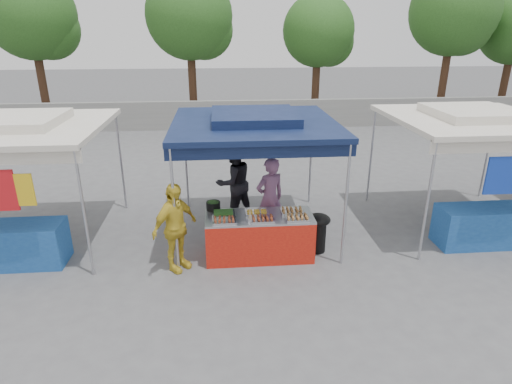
{
  "coord_description": "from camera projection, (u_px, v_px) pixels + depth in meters",
  "views": [
    {
      "loc": [
        -0.69,
        -7.3,
        4.12
      ],
      "look_at": [
        0.0,
        0.6,
        1.05
      ],
      "focal_mm": 30.0,
      "sensor_mm": 36.0,
      "label": 1
    }
  ],
  "objects": [
    {
      "name": "crate_right",
      "position": [
        276.0,
        232.0,
        8.82
      ],
      "size": [
        0.54,
        0.38,
        0.32
      ],
      "primitive_type": "cube",
      "color": "navy",
      "rests_on": "ground_plane"
    },
    {
      "name": "food_tray_fm",
      "position": [
        262.0,
        219.0,
        7.69
      ],
      "size": [
        0.42,
        0.3,
        0.07
      ],
      "color": "#B8B8BC",
      "rests_on": "vendor_table"
    },
    {
      "name": "neighbor_stall_right",
      "position": [
        477.0,
        160.0,
        8.65
      ],
      "size": [
        3.2,
        3.2,
        2.57
      ],
      "color": "#ACADB3",
      "rests_on": "ground_plane"
    },
    {
      "name": "crate_stacked",
      "position": [
        276.0,
        218.0,
        8.71
      ],
      "size": [
        0.53,
        0.37,
        0.32
      ],
      "primitive_type": "cube",
      "color": "navy",
      "rests_on": "crate_right"
    },
    {
      "name": "tree_3",
      "position": [
        456.0,
        15.0,
        19.29
      ],
      "size": [
        3.92,
        3.92,
        6.75
      ],
      "color": "#3B2417",
      "rests_on": "ground_plane"
    },
    {
      "name": "tree_2",
      "position": [
        321.0,
        34.0,
        19.53
      ],
      "size": [
        3.34,
        3.25,
        5.58
      ],
      "color": "#3B2417",
      "rests_on": "ground_plane"
    },
    {
      "name": "customer_person",
      "position": [
        175.0,
        228.0,
        7.51
      ],
      "size": [
        0.96,
        0.98,
        1.65
      ],
      "primitive_type": "imported",
      "rotation": [
        0.0,
        0.0,
        0.81
      ],
      "color": "gold",
      "rests_on": "ground_plane"
    },
    {
      "name": "food_tray_fl",
      "position": [
        225.0,
        221.0,
        7.64
      ],
      "size": [
        0.42,
        0.3,
        0.07
      ],
      "color": "#B8B8BC",
      "rests_on": "vendor_table"
    },
    {
      "name": "back_wall",
      "position": [
        235.0,
        115.0,
        18.33
      ],
      "size": [
        40.0,
        0.25,
        1.2
      ],
      "primitive_type": "cube",
      "color": "slate",
      "rests_on": "ground_plane"
    },
    {
      "name": "food_tray_br",
      "position": [
        292.0,
        211.0,
        8.03
      ],
      "size": [
        0.42,
        0.3,
        0.07
      ],
      "color": "#B8B8BC",
      "rests_on": "vendor_table"
    },
    {
      "name": "food_tray_bm",
      "position": [
        257.0,
        213.0,
        7.97
      ],
      "size": [
        0.42,
        0.3,
        0.07
      ],
      "color": "#B8B8BC",
      "rests_on": "vendor_table"
    },
    {
      "name": "food_tray_bl",
      "position": [
        223.0,
        214.0,
        7.93
      ],
      "size": [
        0.42,
        0.3,
        0.07
      ],
      "color": "#B8B8BC",
      "rests_on": "vendor_table"
    },
    {
      "name": "main_canopy",
      "position": [
        254.0,
        122.0,
        8.37
      ],
      "size": [
        3.2,
        3.2,
        2.57
      ],
      "color": "#ACADB3",
      "rests_on": "ground_plane"
    },
    {
      "name": "vendor_woman",
      "position": [
        270.0,
        199.0,
        8.66
      ],
      "size": [
        0.75,
        0.64,
        1.73
      ],
      "primitive_type": "imported",
      "rotation": [
        0.0,
        0.0,
        3.57
      ],
      "color": "#7E5074",
      "rests_on": "ground_plane"
    },
    {
      "name": "vendor_table",
      "position": [
        259.0,
        236.0,
        8.08
      ],
      "size": [
        2.0,
        0.8,
        0.85
      ],
      "color": "#B21C10",
      "rests_on": "ground_plane"
    },
    {
      "name": "ground_plane",
      "position": [
        259.0,
        253.0,
        8.33
      ],
      "size": [
        80.0,
        80.0,
        0.0
      ],
      "primitive_type": "plane",
      "color": "#525355"
    },
    {
      "name": "neighbor_stall_left",
      "position": [
        15.0,
        173.0,
        7.91
      ],
      "size": [
        3.2,
        3.2,
        2.57
      ],
      "color": "#ACADB3",
      "rests_on": "ground_plane"
    },
    {
      "name": "tree_1",
      "position": [
        193.0,
        19.0,
        18.55
      ],
      "size": [
        3.77,
        3.76,
        6.46
      ],
      "color": "#3B2417",
      "rests_on": "ground_plane"
    },
    {
      "name": "skewer_cup",
      "position": [
        250.0,
        221.0,
        7.6
      ],
      "size": [
        0.07,
        0.07,
        0.09
      ],
      "primitive_type": "cylinder",
      "color": "#ACADB3",
      "rests_on": "vendor_table"
    },
    {
      "name": "wok_burner",
      "position": [
        318.0,
        229.0,
        8.26
      ],
      "size": [
        0.47,
        0.47,
        0.78
      ],
      "rotation": [
        0.0,
        0.0,
        0.37
      ],
      "color": "black",
      "rests_on": "ground_plane"
    },
    {
      "name": "helper_man",
      "position": [
        234.0,
        182.0,
        9.47
      ],
      "size": [
        1.09,
        1.02,
        1.8
      ],
      "primitive_type": "imported",
      "rotation": [
        0.0,
        0.0,
        3.65
      ],
      "color": "black",
      "rests_on": "ground_plane"
    },
    {
      "name": "food_tray_fr",
      "position": [
        297.0,
        218.0,
        7.74
      ],
      "size": [
        0.42,
        0.3,
        0.07
      ],
      "color": "#B8B8BC",
      "rests_on": "vendor_table"
    },
    {
      "name": "tree_0",
      "position": [
        35.0,
        18.0,
        18.25
      ],
      "size": [
        3.8,
        3.79,
        6.51
      ],
      "color": "#3B2417",
      "rests_on": "ground_plane"
    },
    {
      "name": "cooking_pot",
      "position": [
        213.0,
        206.0,
        8.16
      ],
      "size": [
        0.27,
        0.27,
        0.16
      ],
      "primitive_type": "cylinder",
      "color": "black",
      "rests_on": "vendor_table"
    },
    {
      "name": "crate_left",
      "position": [
        234.0,
        238.0,
        8.61
      ],
      "size": [
        0.48,
        0.34,
        0.29
      ],
      "primitive_type": "cube",
      "color": "navy",
      "rests_on": "ground_plane"
    }
  ]
}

